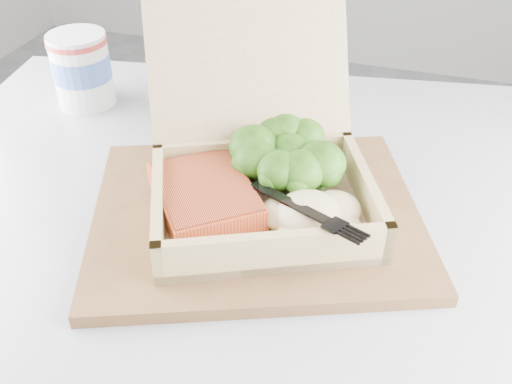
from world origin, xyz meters
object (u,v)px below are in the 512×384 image
(serving_tray, at_px, (256,214))
(takeout_container, at_px, (258,156))
(paper_cup, at_px, (81,67))
(cafe_table, at_px, (220,343))

(serving_tray, relative_size, takeout_container, 1.04)
(paper_cup, bearing_deg, cafe_table, -37.01)
(cafe_table, distance_m, paper_cup, 0.41)
(serving_tray, relative_size, paper_cup, 3.33)
(takeout_container, xyz_separation_m, paper_cup, (-0.30, 0.15, -0.01))
(cafe_table, distance_m, serving_tray, 0.20)
(cafe_table, bearing_deg, paper_cup, 142.99)
(cafe_table, height_order, serving_tray, serving_tray)
(takeout_container, bearing_deg, cafe_table, -143.54)
(serving_tray, height_order, paper_cup, paper_cup)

